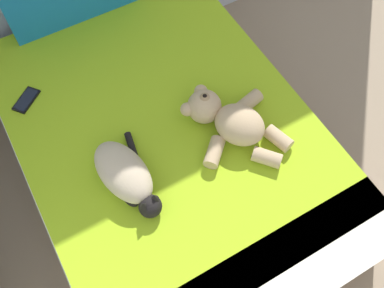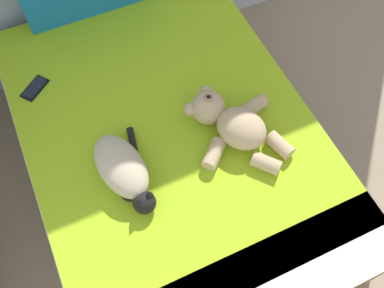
% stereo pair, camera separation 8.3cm
% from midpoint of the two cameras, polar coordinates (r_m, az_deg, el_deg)
% --- Properties ---
extents(ground_plane, '(9.89, 9.89, 0.00)m').
position_cam_midpoint_polar(ground_plane, '(2.51, 23.09, -15.74)').
color(ground_plane, gray).
extents(bed, '(1.38, 1.96, 0.55)m').
position_cam_midpoint_polar(bed, '(2.26, -1.78, -1.39)').
color(bed, olive).
rests_on(bed, ground_plane).
extents(cat, '(0.25, 0.44, 0.15)m').
position_cam_midpoint_polar(cat, '(1.85, -7.90, -3.50)').
color(cat, '#C6B293').
rests_on(cat, bed).
extents(teddy_bear, '(0.43, 0.53, 0.17)m').
position_cam_midpoint_polar(teddy_bear, '(1.95, 6.53, 2.75)').
color(teddy_bear, tan).
rests_on(teddy_bear, bed).
extents(cell_phone, '(0.16, 0.15, 0.01)m').
position_cam_midpoint_polar(cell_phone, '(2.26, -19.34, 7.04)').
color(cell_phone, black).
rests_on(cell_phone, bed).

